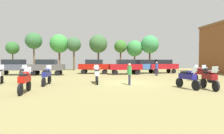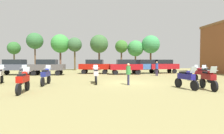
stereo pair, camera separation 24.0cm
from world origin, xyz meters
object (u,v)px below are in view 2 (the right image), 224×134
car_2 (163,65)px  tree_7 (75,45)px  motorcycle_7 (46,75)px  person_2 (157,67)px  person_1 (128,72)px  car_5 (126,66)px  car_4 (145,65)px  car_6 (95,65)px  motorcycle_2 (202,74)px  motorcycle_8 (23,74)px  tree_1 (121,47)px  motorcycle_6 (208,78)px  tree_6 (35,41)px  car_1 (15,66)px  tree_3 (99,44)px  tree_8 (135,48)px  car_3 (47,66)px  tree_4 (60,44)px  motorcycle_3 (186,78)px  tree_5 (14,48)px  motorcycle_5 (207,73)px  motorcycle_9 (23,80)px  tree_2 (151,45)px  motorcycle_4 (0,75)px

car_2 → tree_7: (-13.49, 9.89, 3.73)m
motorcycle_7 → tree_7: tree_7 is taller
person_2 → person_1: bearing=-124.6°
car_5 → motorcycle_7: bearing=140.7°
car_4 → car_6: size_ratio=1.00×
motorcycle_2 → motorcycle_8: motorcycle_8 is taller
tree_1 → car_6: bearing=-121.3°
car_4 → motorcycle_7: bearing=123.1°
motorcycle_6 → tree_6: 29.62m
car_1 → person_1: size_ratio=2.73×
tree_3 → motorcycle_2: bearing=-68.2°
tree_1 → tree_7: tree_7 is taller
motorcycle_6 → tree_8: size_ratio=0.36×
car_2 → car_3: same height
tree_4 → tree_7: 2.82m
motorcycle_3 → tree_5: bearing=-61.1°
car_2 → car_5: same height
motorcycle_6 → person_1: person_1 is taller
motorcycle_5 → car_1: (-20.08, 9.31, 0.46)m
motorcycle_3 → motorcycle_9: motorcycle_3 is taller
car_6 → tree_2: bearing=-43.6°
motorcycle_4 → tree_7: (4.28, 19.55, 4.16)m
tree_1 → tree_5: 20.34m
car_2 → tree_4: tree_4 is taller
car_2 → tree_5: (-24.72, 10.45, 3.01)m
motorcycle_9 → car_3: car_3 is taller
car_5 → tree_4: tree_4 is taller
motorcycle_2 → tree_1: size_ratio=0.37×
motorcycle_9 → tree_1: tree_1 is taller
car_2 → motorcycle_7: bearing=123.1°
motorcycle_5 → person_1: size_ratio=1.34×
tree_7 → tree_8: bearing=-1.7°
car_4 → tree_7: tree_7 is taller
person_2 → tree_3: size_ratio=0.26×
car_3 → motorcycle_4: bearing=172.7°
tree_6 → tree_3: bearing=-1.5°
motorcycle_4 → car_4: car_4 is taller
tree_8 → motorcycle_5: bearing=-85.8°
tree_1 → tree_4: 11.89m
car_5 → tree_7: size_ratio=0.69×
motorcycle_7 → car_6: 11.96m
motorcycle_7 → car_6: bearing=73.7°
motorcycle_8 → car_3: bearing=80.0°
person_2 → tree_8: (1.00, 13.62, 3.27)m
tree_3 → tree_8: bearing=5.0°
motorcycle_3 → tree_2: bearing=-115.1°
tree_2 → motorcycle_7: bearing=-128.2°
motorcycle_3 → tree_2: 23.62m
tree_3 → person_2: bearing=-64.2°
motorcycle_9 → car_5: car_5 is taller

